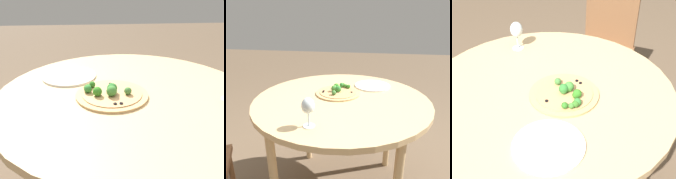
{
  "view_description": "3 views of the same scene",
  "coord_description": "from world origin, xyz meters",
  "views": [
    {
      "loc": [
        0.15,
        0.97,
        1.23
      ],
      "look_at": [
        0.07,
        0.03,
        0.8
      ],
      "focal_mm": 40.0,
      "sensor_mm": 36.0,
      "label": 1
    },
    {
      "loc": [
        -1.32,
        -0.18,
        1.3
      ],
      "look_at": [
        0.07,
        0.03,
        0.8
      ],
      "focal_mm": 35.0,
      "sensor_mm": 36.0,
      "label": 2
    },
    {
      "loc": [
        0.89,
        -0.65,
        1.6
      ],
      "look_at": [
        0.07,
        0.03,
        0.8
      ],
      "focal_mm": 50.0,
      "sensor_mm": 36.0,
      "label": 3
    }
  ],
  "objects": [
    {
      "name": "pizza",
      "position": [
        0.08,
        0.04,
        0.78
      ],
      "size": [
        0.3,
        0.3,
        0.06
      ],
      "color": "tan",
      "rests_on": "dining_table"
    },
    {
      "name": "dining_table",
      "position": [
        0.0,
        0.0,
        0.69
      ],
      "size": [
        1.14,
        1.14,
        0.77
      ],
      "color": "tan",
      "rests_on": "ground_plane"
    },
    {
      "name": "chair",
      "position": [
        -0.46,
        0.88,
        0.48
      ],
      "size": [
        0.54,
        0.54,
        0.87
      ],
      "rotation": [
        0.0,
        0.0,
        0.49
      ],
      "color": "brown",
      "rests_on": "ground_plane"
    },
    {
      "name": "wine_glass",
      "position": [
        -0.4,
        0.11,
        0.87
      ],
      "size": [
        0.07,
        0.07,
        0.15
      ],
      "color": "silver",
      "rests_on": "dining_table"
    },
    {
      "name": "plate_near",
      "position": [
        0.27,
        -0.2,
        0.77
      ],
      "size": [
        0.27,
        0.27,
        0.01
      ],
      "color": "silver",
      "rests_on": "dining_table"
    }
  ]
}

